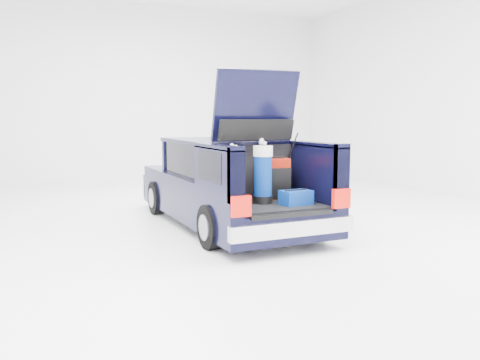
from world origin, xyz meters
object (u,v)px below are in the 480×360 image
car (225,185)px  black_golf_bag (233,177)px  red_suitcase (276,179)px  blue_duffel (296,197)px  blue_golf_bag (263,174)px

car → black_golf_bag: car is taller
red_suitcase → blue_duffel: (0.01, -0.56, -0.20)m
blue_golf_bag → car: bearing=102.6°
black_golf_bag → blue_duffel: (0.78, -0.38, -0.28)m
red_suitcase → blue_golf_bag: bearing=-132.8°
car → red_suitcase: bearing=-77.5°
red_suitcase → black_golf_bag: 0.79m
red_suitcase → black_golf_bag: size_ratio=0.75×
car → red_suitcase: 1.32m
red_suitcase → blue_golf_bag: (-0.35, -0.25, 0.12)m
blue_golf_bag → blue_duffel: size_ratio=2.08×
blue_duffel → car: bearing=93.8°
black_golf_bag → car: bearing=72.5°
red_suitcase → blue_duffel: red_suitcase is taller
car → red_suitcase: size_ratio=7.37×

